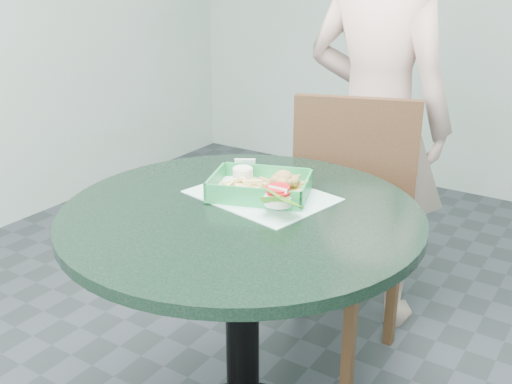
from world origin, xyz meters
The scene contains 9 objects.
cafe_table centered at (0.00, 0.00, 0.58)m, with size 0.94×0.94×0.75m.
dining_chair centered at (-0.01, 0.62, 0.53)m, with size 0.44×0.44×0.93m.
diner_person centered at (-0.01, 0.92, 0.86)m, with size 0.63×0.41×1.72m, color tan.
placemat centered at (-0.01, 0.11, 0.75)m, with size 0.36×0.27×0.00m, color #A3DACB.
food_basket centered at (-0.01, 0.11, 0.77)m, with size 0.26×0.19×0.05m.
crab_sandwich centered at (0.06, 0.09, 0.80)m, with size 0.11×0.11×0.07m.
fries_pile centered at (-0.06, 0.09, 0.79)m, with size 0.10×0.11×0.04m, color #EAD479, non-canonical shape.
sauce_ramekin centered at (-0.07, 0.15, 0.80)m, with size 0.06×0.06×0.03m.
garnish_cup centered at (0.06, 0.02, 0.79)m, with size 0.11×0.11×0.04m.
Camera 1 is at (0.81, -1.17, 1.38)m, focal length 42.00 mm.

